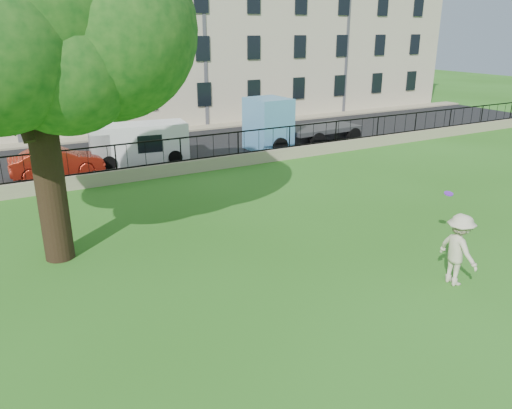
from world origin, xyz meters
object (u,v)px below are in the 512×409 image
tree (19,4)px  red_sedan (57,162)px  man (458,250)px  frisbee (449,194)px  white_van (139,144)px  blue_truck (303,120)px

tree → red_sedan: (1.47, 9.16, -6.36)m
tree → man: (9.10, -6.86, -6.05)m
red_sedan → man: bearing=-154.1°
frisbee → white_van: white_van is taller
man → blue_truck: bearing=-14.4°
tree → white_van: size_ratio=2.22×
white_van → blue_truck: bearing=4.6°
tree → blue_truck: bearing=31.3°
frisbee → red_sedan: (-9.13, 14.28, -1.12)m
man → blue_truck: size_ratio=0.29×
tree → frisbee: (10.60, -5.12, -5.24)m
white_van → blue_truck: (9.57, -0.55, 0.45)m
red_sedan → white_van: (4.04, 0.55, 0.32)m
frisbee → white_van: 15.70m
tree → blue_truck: (15.07, 9.16, -5.59)m
man → white_van: white_van is taller
blue_truck → man: bearing=-113.5°
frisbee → blue_truck: (4.47, 14.28, -0.35)m
frisbee → blue_truck: bearing=72.6°
frisbee → white_van: (-5.10, 14.82, -0.80)m
tree → red_sedan: 11.24m
red_sedan → frisbee: bearing=-147.0°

